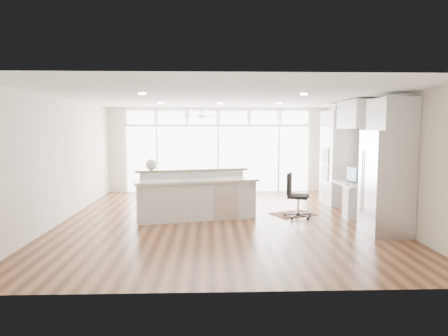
{
  "coord_description": "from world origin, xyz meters",
  "views": [
    {
      "loc": [
        -0.26,
        -8.79,
        2.03
      ],
      "look_at": [
        0.07,
        0.6,
        1.1
      ],
      "focal_mm": 32.0,
      "sensor_mm": 36.0,
      "label": 1
    }
  ],
  "objects": [
    {
      "name": "upper_cabinets",
      "position": [
        3.17,
        0.3,
        2.35
      ],
      "size": [
        0.64,
        1.3,
        0.64
      ],
      "primitive_type": "cube",
      "color": "silver",
      "rests_on": "wall_right"
    },
    {
      "name": "refrigerator",
      "position": [
        3.11,
        -1.35,
        1.0
      ],
      "size": [
        0.76,
        0.9,
        2.0
      ],
      "primitive_type": "cube",
      "color": "silver",
      "rests_on": "floor"
    },
    {
      "name": "wall_left",
      "position": [
        -3.5,
        0.0,
        1.35
      ],
      "size": [
        0.04,
        8.0,
        2.7
      ],
      "primitive_type": "cube",
      "color": "beige",
      "rests_on": "floor"
    },
    {
      "name": "office_chair",
      "position": [
        1.74,
        0.09,
        0.5
      ],
      "size": [
        0.66,
        0.64,
        1.01
      ],
      "primitive_type": "cube",
      "rotation": [
        0.0,
        0.0,
        -0.37
      ],
      "color": "black",
      "rests_on": "floor"
    },
    {
      "name": "monitor",
      "position": [
        3.05,
        0.3,
        0.98
      ],
      "size": [
        0.16,
        0.53,
        0.43
      ],
      "primitive_type": "cube",
      "rotation": [
        0.0,
        0.0,
        0.15
      ],
      "color": "black",
      "rests_on": "desk_nook"
    },
    {
      "name": "fishbowl",
      "position": [
        -1.6,
        0.29,
        1.21
      ],
      "size": [
        0.32,
        0.32,
        0.25
      ],
      "primitive_type": "sphere",
      "rotation": [
        0.0,
        0.0,
        0.31
      ],
      "color": "silver",
      "rests_on": "kitchen_island"
    },
    {
      "name": "floor",
      "position": [
        0.0,
        0.0,
        -0.01
      ],
      "size": [
        7.0,
        8.0,
        0.02
      ],
      "primitive_type": "cube",
      "color": "#482816",
      "rests_on": "ground"
    },
    {
      "name": "desk_nook",
      "position": [
        3.13,
        0.3,
        0.38
      ],
      "size": [
        0.72,
        1.3,
        0.76
      ],
      "primitive_type": "cube",
      "color": "silver",
      "rests_on": "floor"
    },
    {
      "name": "keyboard",
      "position": [
        2.88,
        0.3,
        0.77
      ],
      "size": [
        0.15,
        0.36,
        0.02
      ],
      "primitive_type": "cube",
      "rotation": [
        0.0,
        0.0,
        0.05
      ],
      "color": "silver",
      "rests_on": "desk_nook"
    },
    {
      "name": "ceiling",
      "position": [
        0.0,
        0.0,
        2.7
      ],
      "size": [
        7.0,
        8.0,
        0.02
      ],
      "primitive_type": "cube",
      "color": "silver",
      "rests_on": "wall_back"
    },
    {
      "name": "wall_right",
      "position": [
        3.5,
        0.0,
        1.35
      ],
      "size": [
        0.04,
        8.0,
        2.7
      ],
      "primitive_type": "cube",
      "color": "beige",
      "rests_on": "floor"
    },
    {
      "name": "wall_back",
      "position": [
        0.0,
        4.0,
        1.35
      ],
      "size": [
        7.0,
        0.04,
        2.7
      ],
      "primitive_type": "cube",
      "color": "beige",
      "rests_on": "floor"
    },
    {
      "name": "potted_plant",
      "position": [
        3.17,
        1.8,
        2.62
      ],
      "size": [
        0.3,
        0.32,
        0.23
      ],
      "primitive_type": "imported",
      "rotation": [
        0.0,
        0.0,
        -0.09
      ],
      "color": "#275926",
      "rests_on": "oven_cabinet"
    },
    {
      "name": "kitchen_island",
      "position": [
        -0.58,
        0.11,
        0.54
      ],
      "size": [
        2.9,
        1.62,
        1.09
      ],
      "primitive_type": "cube",
      "rotation": [
        0.0,
        0.0,
        0.23
      ],
      "color": "silver",
      "rests_on": "floor"
    },
    {
      "name": "fridge_cabinet",
      "position": [
        3.17,
        -1.35,
        2.3
      ],
      "size": [
        0.64,
        0.9,
        0.6
      ],
      "primitive_type": "cube",
      "color": "silver",
      "rests_on": "wall_right"
    },
    {
      "name": "rug",
      "position": [
        1.71,
        0.46,
        0.01
      ],
      "size": [
        1.14,
        1.0,
        0.01
      ],
      "primitive_type": "cube",
      "rotation": [
        0.0,
        0.0,
        0.4
      ],
      "color": "#351B11",
      "rests_on": "floor"
    },
    {
      "name": "transom_row",
      "position": [
        0.0,
        3.94,
        2.38
      ],
      "size": [
        5.9,
        0.06,
        0.4
      ],
      "primitive_type": "cube",
      "color": "white",
      "rests_on": "wall_back"
    },
    {
      "name": "desk_window",
      "position": [
        3.46,
        0.3,
        1.55
      ],
      "size": [
        0.04,
        0.85,
        0.85
      ],
      "primitive_type": "cube",
      "color": "silver",
      "rests_on": "wall_right"
    },
    {
      "name": "framed_photos",
      "position": [
        3.46,
        0.92,
        1.4
      ],
      "size": [
        0.06,
        0.22,
        0.8
      ],
      "primitive_type": "cube",
      "color": "black",
      "rests_on": "wall_right"
    },
    {
      "name": "oven_cabinet",
      "position": [
        3.17,
        1.8,
        1.25
      ],
      "size": [
        0.64,
        1.2,
        2.5
      ],
      "primitive_type": "cube",
      "color": "silver",
      "rests_on": "floor"
    },
    {
      "name": "ceiling_fan",
      "position": [
        -0.5,
        2.8,
        2.48
      ],
      "size": [
        1.16,
        1.16,
        0.32
      ],
      "primitive_type": "cube",
      "color": "silver",
      "rests_on": "ceiling"
    },
    {
      "name": "recessed_lights",
      "position": [
        0.0,
        0.2,
        2.68
      ],
      "size": [
        3.4,
        3.0,
        0.02
      ],
      "primitive_type": "cube",
      "color": "white",
      "rests_on": "ceiling"
    },
    {
      "name": "glass_wall",
      "position": [
        0.0,
        3.94,
        1.05
      ],
      "size": [
        5.8,
        0.06,
        2.08
      ],
      "primitive_type": "cube",
      "color": "white",
      "rests_on": "wall_back"
    },
    {
      "name": "wall_front",
      "position": [
        0.0,
        -4.0,
        1.35
      ],
      "size": [
        7.0,
        0.04,
        2.7
      ],
      "primitive_type": "cube",
      "color": "beige",
      "rests_on": "floor"
    }
  ]
}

